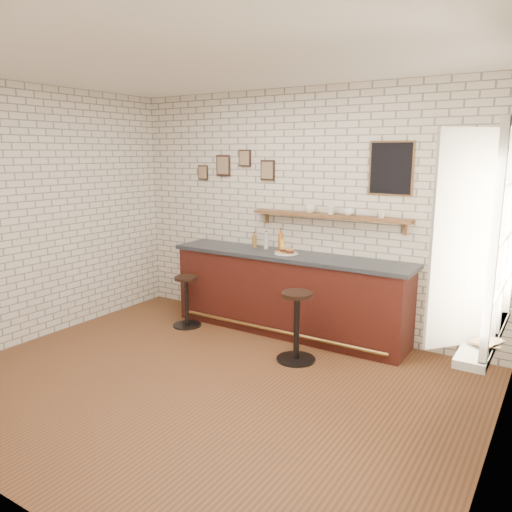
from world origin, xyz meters
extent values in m
plane|color=brown|center=(0.00, 0.00, 0.00)|extent=(5.00, 5.00, 0.00)
cube|color=#431612|center=(-0.03, 1.70, 0.48)|extent=(3.00, 0.58, 0.96)
cube|color=#2D333A|center=(-0.03, 1.70, 0.98)|extent=(3.10, 0.62, 0.05)
cylinder|color=olive|center=(-0.03, 1.38, 0.12)|extent=(2.79, 0.04, 0.04)
cylinder|color=white|center=(-0.04, 1.67, 1.02)|extent=(0.28, 0.28, 0.01)
cylinder|color=#CD9048|center=(0.02, 1.70, 1.02)|extent=(0.05, 0.05, 0.00)
cylinder|color=#CD9048|center=(-0.02, 1.65, 1.02)|extent=(0.05, 0.05, 0.00)
cylinder|color=#CD9048|center=(-0.15, 1.74, 1.02)|extent=(0.06, 0.06, 0.00)
cylinder|color=#CD9048|center=(0.00, 1.71, 1.02)|extent=(0.06, 0.06, 0.00)
cylinder|color=#CD9048|center=(-0.15, 1.62, 1.02)|extent=(0.06, 0.06, 0.00)
cylinder|color=#CD9048|center=(0.01, 1.68, 1.02)|extent=(0.04, 0.04, 0.00)
cylinder|color=#CD9048|center=(-0.05, 1.63, 1.02)|extent=(0.05, 0.05, 0.00)
cylinder|color=#CD9048|center=(-0.15, 1.60, 1.02)|extent=(0.04, 0.04, 0.00)
cylinder|color=#CD9048|center=(-0.20, 1.69, 1.02)|extent=(0.05, 0.05, 0.00)
cylinder|color=#CD9048|center=(0.00, 1.62, 1.02)|extent=(0.06, 0.06, 0.00)
cylinder|color=#CD9048|center=(-0.15, 1.70, 1.02)|extent=(0.04, 0.04, 0.00)
cylinder|color=#CD9048|center=(-0.01, 1.65, 1.02)|extent=(0.05, 0.05, 0.00)
cylinder|color=#CD9048|center=(0.02, 1.69, 1.02)|extent=(0.05, 0.05, 0.00)
cylinder|color=#CD9048|center=(-0.02, 1.67, 1.02)|extent=(0.05, 0.05, 0.00)
cylinder|color=brown|center=(-0.60, 1.82, 1.09)|extent=(0.06, 0.06, 0.16)
cylinder|color=brown|center=(-0.60, 1.82, 1.19)|extent=(0.02, 0.02, 0.04)
cylinder|color=black|center=(-0.60, 1.82, 1.21)|extent=(0.03, 0.03, 0.01)
cylinder|color=beige|center=(-0.42, 1.82, 1.10)|extent=(0.06, 0.06, 0.18)
cylinder|color=beige|center=(-0.42, 1.82, 1.21)|extent=(0.02, 0.02, 0.04)
cylinder|color=black|center=(-0.42, 1.82, 1.24)|extent=(0.02, 0.02, 0.01)
cylinder|color=#9B5719|center=(-0.21, 1.82, 1.12)|extent=(0.07, 0.07, 0.22)
cylinder|color=#9B5719|center=(-0.21, 1.82, 1.26)|extent=(0.02, 0.02, 0.05)
cylinder|color=black|center=(-0.21, 1.82, 1.29)|extent=(0.03, 0.03, 0.01)
cylinder|color=yellow|center=(-0.19, 1.82, 1.09)|extent=(0.06, 0.06, 0.15)
cylinder|color=yellow|center=(-0.19, 1.82, 1.18)|extent=(0.03, 0.03, 0.03)
cylinder|color=maroon|center=(-0.19, 1.82, 1.20)|extent=(0.03, 0.03, 0.01)
cylinder|color=black|center=(-1.25, 1.19, 0.01)|extent=(0.37, 0.37, 0.02)
cylinder|color=black|center=(-1.25, 1.19, 0.32)|extent=(0.06, 0.06, 0.61)
cylinder|color=black|center=(-1.25, 1.19, 0.64)|extent=(0.32, 0.32, 0.04)
cylinder|color=black|center=(0.47, 0.99, 0.01)|extent=(0.43, 0.43, 0.02)
cylinder|color=black|center=(0.47, 0.99, 0.37)|extent=(0.06, 0.06, 0.70)
cylinder|color=black|center=(0.47, 0.99, 0.75)|extent=(0.38, 0.38, 0.04)
cube|color=brown|center=(0.40, 1.90, 1.48)|extent=(2.00, 0.18, 0.04)
cube|color=brown|center=(-0.50, 1.97, 1.40)|extent=(0.03, 0.04, 0.16)
cube|color=brown|center=(1.30, 1.97, 1.40)|extent=(0.03, 0.04, 0.16)
imported|color=white|center=(0.15, 1.90, 1.55)|extent=(0.13, 0.13, 0.11)
imported|color=white|center=(0.43, 1.90, 1.55)|extent=(0.15, 0.15, 0.10)
imported|color=white|center=(0.65, 1.90, 1.54)|extent=(0.15, 0.15, 0.09)
imported|color=white|center=(1.04, 1.90, 1.54)|extent=(0.10, 0.10, 0.09)
cube|color=black|center=(-1.20, 1.98, 2.05)|extent=(0.22, 0.02, 0.28)
cube|color=black|center=(-0.85, 1.98, 2.15)|extent=(0.18, 0.02, 0.22)
cube|color=black|center=(-0.50, 1.98, 2.00)|extent=(0.20, 0.02, 0.26)
cube|color=black|center=(-1.55, 1.98, 1.95)|extent=(0.16, 0.02, 0.20)
cube|color=black|center=(1.10, 1.98, 2.05)|extent=(0.46, 0.02, 0.56)
cube|color=white|center=(2.40, 0.30, 0.90)|extent=(0.20, 1.35, 0.06)
cube|color=white|center=(2.47, 0.30, 0.90)|extent=(0.05, 1.30, 0.06)
cube|color=white|center=(2.47, -0.30, 1.65)|extent=(0.05, 0.06, 1.50)
cube|color=white|center=(2.32, 0.00, 1.65)|extent=(0.40, 0.46, 1.46)
cube|color=white|center=(2.32, 0.60, 1.65)|extent=(0.40, 0.46, 1.46)
imported|color=tan|center=(2.38, 0.04, 0.94)|extent=(0.17, 0.22, 0.02)
imported|color=tan|center=(2.38, 0.03, 0.96)|extent=(0.22, 0.25, 0.02)
camera|label=1|loc=(2.84, -3.55, 2.22)|focal=35.00mm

